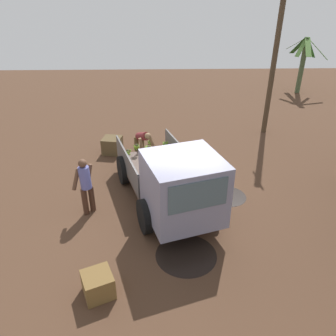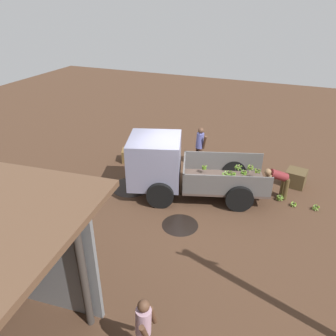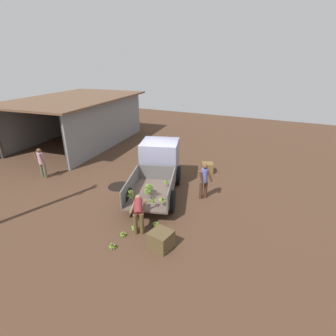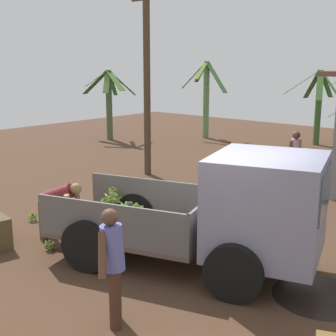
% 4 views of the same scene
% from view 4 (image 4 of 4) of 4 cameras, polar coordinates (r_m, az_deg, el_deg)
% --- Properties ---
extents(ground, '(36.00, 36.00, 0.00)m').
position_cam_4_polar(ground, '(8.11, 5.71, -12.26)').
color(ground, '#4B3222').
extents(mud_patch_0, '(1.10, 1.10, 0.01)m').
position_cam_4_polar(mud_patch_0, '(9.78, 8.43, -7.82)').
color(mud_patch_0, black).
rests_on(mud_patch_0, ground).
extents(mud_patch_1, '(1.43, 1.43, 0.01)m').
position_cam_4_polar(mud_patch_1, '(7.60, 18.05, -14.64)').
color(mud_patch_1, black).
rests_on(mud_patch_1, ground).
extents(cargo_truck, '(4.89, 3.05, 2.03)m').
position_cam_4_polar(cargo_truck, '(7.63, 8.80, -5.26)').
color(cargo_truck, brown).
rests_on(cargo_truck, ground).
extents(utility_pole, '(1.13, 0.21, 5.63)m').
position_cam_4_polar(utility_pole, '(14.19, -2.59, 10.59)').
color(utility_pole, '#4B3A28').
rests_on(utility_pole, ground).
extents(banana_palm_0, '(2.68, 2.11, 3.07)m').
position_cam_4_polar(banana_palm_0, '(21.07, -7.22, 8.00)').
color(banana_palm_0, '#475939').
rests_on(banana_palm_0, ground).
extents(banana_palm_2, '(2.33, 1.91, 3.45)m').
position_cam_4_polar(banana_palm_2, '(21.41, 4.68, 8.56)').
color(banana_palm_2, '#608C50').
rests_on(banana_palm_2, ground).
extents(banana_palm_4, '(2.10, 2.26, 3.10)m').
position_cam_4_polar(banana_palm_4, '(20.50, 17.81, 7.36)').
color(banana_palm_4, '#3D6830').
rests_on(banana_palm_4, ground).
extents(person_foreground_visitor, '(0.55, 0.58, 1.62)m').
position_cam_4_polar(person_foreground_visitor, '(6.23, -6.81, -11.26)').
color(person_foreground_visitor, '#43291C').
rests_on(person_foreground_visitor, ground).
extents(person_worker_loading, '(0.86, 0.85, 1.16)m').
position_cam_4_polar(person_worker_loading, '(9.41, -13.39, -4.24)').
color(person_worker_loading, brown).
rests_on(person_worker_loading, ground).
extents(person_bystander_near_shed, '(0.32, 0.65, 1.57)m').
position_cam_4_polar(person_bystander_near_shed, '(13.37, 15.26, 1.37)').
color(person_bystander_near_shed, brown).
rests_on(person_bystander_near_shed, ground).
extents(banana_bunch_on_ground_0, '(0.26, 0.26, 0.21)m').
position_cam_4_polar(banana_bunch_on_ground_0, '(9.76, -13.30, -7.38)').
color(banana_bunch_on_ground_0, brown).
rests_on(banana_bunch_on_ground_0, ground).
extents(banana_bunch_on_ground_1, '(0.24, 0.22, 0.19)m').
position_cam_4_polar(banana_bunch_on_ground_1, '(9.08, -14.20, -9.03)').
color(banana_bunch_on_ground_1, '#48412F').
rests_on(banana_bunch_on_ground_1, ground).
extents(banana_bunch_on_ground_2, '(0.21, 0.21, 0.15)m').
position_cam_4_polar(banana_bunch_on_ground_2, '(10.23, -13.89, -6.67)').
color(banana_bunch_on_ground_2, '#453E2D').
rests_on(banana_bunch_on_ground_2, ground).
extents(banana_bunch_on_ground_3, '(0.22, 0.21, 0.18)m').
position_cam_4_polar(banana_bunch_on_ground_3, '(10.73, -16.17, -5.75)').
color(banana_bunch_on_ground_3, '#463F2D').
rests_on(banana_bunch_on_ground_3, ground).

